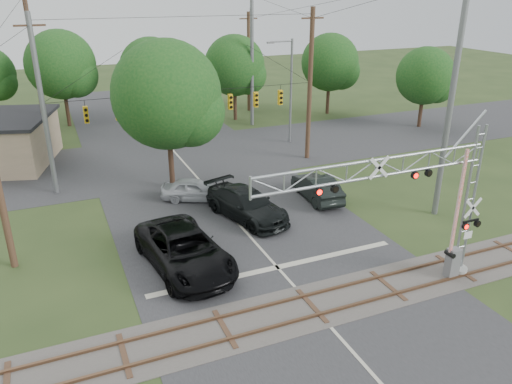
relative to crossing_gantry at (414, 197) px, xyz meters
name	(u,v)px	position (x,y,z in m)	size (l,w,h in m)	color
ground	(336,334)	(-4.51, -1.64, -4.56)	(160.00, 160.00, 0.00)	#2A3B1B
road_main	(244,230)	(-4.51, 8.36, -4.55)	(14.00, 90.00, 0.02)	#2D2C2F
road_cross	(180,158)	(-4.51, 22.36, -4.55)	(90.00, 12.00, 0.02)	#2D2C2F
railroad_track	(312,306)	(-4.51, 0.36, -4.53)	(90.00, 3.20, 0.17)	#45403B
crossing_gantry	(414,197)	(0.00, 0.00, 0.00)	(11.34, 0.94, 7.33)	gray
traffic_signal_span	(202,97)	(-3.66, 18.36, 1.05)	(19.34, 0.36, 11.50)	slate
pickup_black	(184,250)	(-8.67, 5.66, -3.59)	(3.22, 6.98, 1.94)	black
car_dark	(247,204)	(-3.74, 9.78, -3.68)	(2.46, 6.04, 1.75)	black
sedan_silver	(194,189)	(-5.82, 13.64, -3.85)	(1.69, 4.20, 1.43)	#B4B7BD
suv_dark	(317,187)	(1.54, 10.70, -3.76)	(1.70, 4.87, 1.60)	black
streetlight	(289,86)	(5.48, 22.85, 0.40)	(2.36, 0.25, 8.86)	slate
utility_poles	(213,80)	(-1.97, 20.88, 1.71)	(25.46, 30.14, 14.14)	#442D1F
treeline	(153,74)	(-4.61, 29.96, 1.06)	(56.09, 30.35, 9.94)	#3A261A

